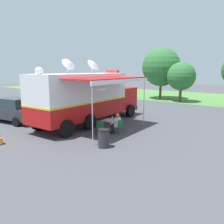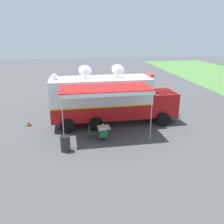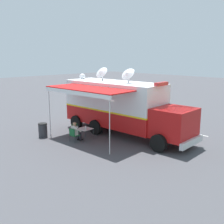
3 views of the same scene
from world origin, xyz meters
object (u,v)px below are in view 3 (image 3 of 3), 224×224
Objects in this scene: folding_chair_beside_table at (76,129)px; trash_bin at (43,130)px; folding_table at (85,129)px; folding_chair_at_table at (74,134)px; water_bottle at (86,128)px; command_truck at (122,106)px; seated_responder at (76,131)px; car_behind_truck at (133,107)px; traffic_cone at (72,115)px.

folding_chair_beside_table is 0.96× the size of trash_bin.
folding_chair_beside_table reaches higher than folding_table.
water_bottle is at bearing 158.29° from folding_chair_at_table.
folding_chair_beside_table is (0.01, -1.02, -0.32)m from water_bottle.
command_truck is 11.02× the size of folding_chair_at_table.
car_behind_truck reaches higher than seated_responder.
folding_chair_at_table is 1.50× the size of traffic_cone.
traffic_cone is at bearing -147.09° from trash_bin.
traffic_cone is (-3.69, -5.19, -0.23)m from folding_chair_at_table.
trash_bin is at bearing -67.57° from seated_responder.
seated_responder is at bearing 14.60° from car_behind_truck.
car_behind_truck is at bearing -163.27° from folding_table.
car_behind_truck is at bearing -147.10° from command_truck.
seated_responder is at bearing 112.43° from trash_bin.
water_bottle is 0.25× the size of trash_bin.
trash_bin is at bearing -38.29° from command_truck.
folding_chair_at_table is 0.70× the size of seated_responder.
folding_chair_at_table is at bearing -21.71° from water_bottle.
seated_responder is (0.61, -0.12, -0.02)m from folding_table.
folding_chair_beside_table reaches higher than traffic_cone.
folding_table is 0.96× the size of folding_chair_beside_table.
folding_chair_at_table is at bearing 14.32° from car_behind_truck.
folding_chair_at_table is at bearing -15.56° from command_truck.
folding_table is 7.41m from car_behind_truck.
water_bottle is 0.84m from folding_chair_at_table.
folding_chair_beside_table is (2.62, -1.66, -1.43)m from command_truck.
seated_responder reaches higher than traffic_cone.
folding_chair_at_table is at bearing 54.56° from traffic_cone.
traffic_cone is at bearing -93.31° from command_truck.
water_bottle is (2.61, -0.64, -1.11)m from command_truck.
folding_chair_at_table is at bearing 2.47° from seated_responder.
trash_bin reaches higher than folding_chair_at_table.
car_behind_truck is (-7.70, -2.01, 0.23)m from seated_responder.
command_truck is 11.50× the size of folding_table.
seated_responder is at bearing -177.53° from folding_chair_at_table.
folding_chair_at_table is at bearing 108.24° from trash_bin.
trash_bin is 5.31m from traffic_cone.
traffic_cone is (-4.45, -2.88, -0.18)m from trash_bin.
folding_chair_at_table is 0.23m from seated_responder.
car_behind_truck is (-4.20, 3.17, 0.60)m from traffic_cone.
folding_table is at bearing 61.39° from traffic_cone.
car_behind_truck reaches higher than folding_chair_at_table.
command_truck is 2.91m from water_bottle.
trash_bin is (1.48, -1.57, -0.06)m from folding_chair_beside_table.
water_bottle reaches higher than traffic_cone.
car_behind_truck is at bearing -162.18° from water_bottle.
folding_chair_beside_table is at bearing -134.50° from folding_chair_at_table.
command_truck is 5.43m from trash_bin.
command_truck is 3.53m from seated_responder.
folding_table is 3.72× the size of water_bottle.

